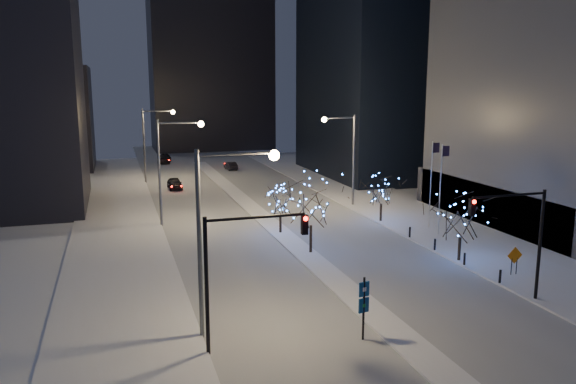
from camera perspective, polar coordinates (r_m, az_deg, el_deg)
name	(u,v)px	position (r m, az deg, el deg)	size (l,w,h in m)	color
ground	(390,329)	(32.13, 10.33, -13.50)	(160.00, 160.00, 0.00)	silver
road	(246,203)	(63.75, -4.34, -1.11)	(20.00, 130.00, 0.02)	#ACB2BC
median	(256,212)	(58.98, -3.24, -2.00)	(2.00, 80.00, 0.15)	silver
east_sidewalk	(433,223)	(55.73, 14.53, -3.10)	(10.00, 90.00, 0.15)	silver
west_sidewalk	(119,249)	(47.63, -16.82, -5.58)	(8.00, 90.00, 0.15)	silver
filler_west_far	(31,119)	(96.71, -24.66, 6.79)	(18.00, 16.00, 16.00)	black
horizon_block	(210,46)	(119.74, -7.97, 14.47)	(24.00, 14.00, 42.00)	black
street_lamp_w_near	(219,216)	(29.02, -6.99, -2.48)	(4.40, 0.56, 10.00)	#595E66
street_lamp_w_mid	(170,158)	(53.46, -11.86, 3.45)	(4.40, 0.56, 10.00)	#595E66
street_lamp_w_far	(152,135)	(78.25, -13.68, 5.64)	(4.40, 0.56, 10.00)	#595E66
street_lamp_east	(346,148)	(61.12, 5.93, 4.47)	(3.90, 0.56, 10.00)	#595E66
traffic_signal_west	(238,259)	(27.68, -5.12, -6.83)	(5.26, 0.43, 7.00)	black
traffic_signal_east	(520,228)	(36.21, 22.51, -3.40)	(5.26, 0.43, 7.00)	black
flagpoles	(436,180)	(51.65, 14.84, 1.16)	(1.35, 2.60, 8.00)	silver
bollards	(449,251)	(44.96, 16.04, -5.81)	(0.16, 12.16, 0.90)	black
car_near	(175,183)	(73.47, -11.43, 0.86)	(1.70, 4.22, 1.44)	black
car_mid	(231,166)	(88.96, -5.83, 2.66)	(1.33, 3.80, 1.25)	black
car_far	(164,159)	(98.48, -12.45, 3.32)	(2.08, 5.11, 1.48)	black
holiday_tree_median_near	(311,202)	(43.64, 2.36, -1.07)	(6.31, 6.31, 6.22)	black
holiday_tree_median_far	(280,202)	(49.82, -0.78, -1.06)	(3.14, 3.14, 4.13)	black
holiday_tree_plaza_near	(461,216)	(43.70, 17.19, -2.37)	(5.10, 5.10, 5.36)	black
holiday_tree_plaza_far	(382,190)	(54.76, 9.48, 0.20)	(4.12, 4.12, 4.69)	black
wayfinding_sign	(364,302)	(29.83, 7.71, -10.99)	(0.61, 0.20, 3.43)	black
construction_sign	(515,258)	(42.21, 22.03, -6.23)	(1.20, 0.07, 1.98)	black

